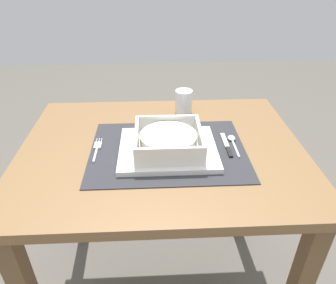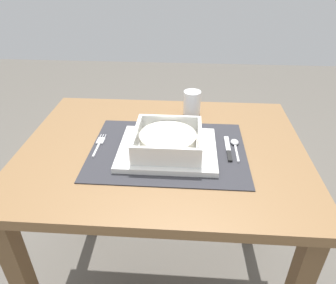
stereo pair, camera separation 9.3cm
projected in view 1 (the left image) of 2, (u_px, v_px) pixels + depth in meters
dining_table at (162, 176)px, 1.02m from camera, size 0.86×0.67×0.70m
placemat at (168, 150)px, 0.94m from camera, size 0.46×0.34×0.00m
serving_plate at (168, 149)px, 0.93m from camera, size 0.28×0.24×0.02m
porridge_bowl at (168, 141)px, 0.91m from camera, size 0.19×0.19×0.06m
fork at (97, 148)px, 0.94m from camera, size 0.02×0.13×0.00m
spoon at (232, 140)px, 0.98m from camera, size 0.02×0.12×0.01m
butter_knife at (227, 146)px, 0.95m from camera, size 0.01×0.13×0.01m
drinking_glass at (184, 103)px, 1.14m from camera, size 0.06×0.06×0.09m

